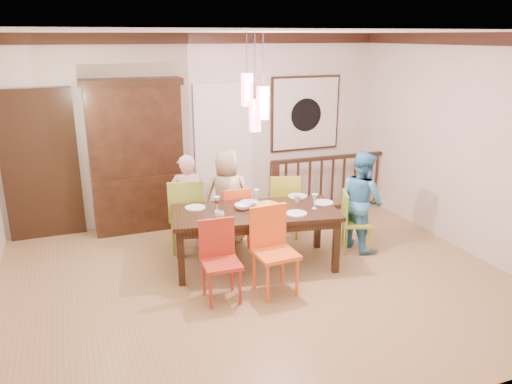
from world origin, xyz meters
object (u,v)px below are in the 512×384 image
object	(u,v)px
china_hutch	(136,156)
balustrade	(332,182)
dining_table	(255,217)
person_far_left	(187,202)
person_end_right	(362,201)
chair_end_right	(357,218)
chair_far_left	(186,209)
person_far_mid	(227,196)

from	to	relation	value
china_hutch	balustrade	size ratio (longest dim) A/B	1.03
dining_table	balustrade	bearing A→B (deg)	48.14
balustrade	person_far_left	distance (m)	2.73
person_end_right	person_far_left	bearing A→B (deg)	63.04
chair_end_right	person_end_right	world-z (taller)	person_end_right
balustrade	person_end_right	bearing A→B (deg)	-103.13
chair_end_right	balustrade	size ratio (longest dim) A/B	0.38
dining_table	china_hutch	size ratio (longest dim) A/B	0.97
chair_far_left	person_far_mid	distance (m)	0.63
chair_end_right	china_hutch	size ratio (longest dim) A/B	0.37
chair_far_left	person_far_mid	bearing A→B (deg)	-160.96
person_far_left	person_far_mid	size ratio (longest dim) A/B	0.99
balustrade	chair_far_left	bearing A→B (deg)	-163.85
chair_far_left	chair_end_right	size ratio (longest dim) A/B	1.23
chair_end_right	person_far_mid	bearing A→B (deg)	80.29
dining_table	person_far_left	distance (m)	1.08
chair_end_right	person_end_right	xyz separation A→B (m)	(0.12, 0.08, 0.21)
chair_far_left	person_end_right	world-z (taller)	person_end_right
chair_end_right	person_far_left	distance (m)	2.33
person_far_mid	person_far_left	bearing A→B (deg)	23.74
chair_end_right	person_far_left	bearing A→B (deg)	88.98
dining_table	balustrade	xyz separation A→B (m)	(1.97, 1.51, -0.17)
dining_table	person_end_right	xyz separation A→B (m)	(1.58, 0.01, 0.03)
person_end_right	person_far_mid	bearing A→B (deg)	55.43
person_far_mid	person_end_right	size ratio (longest dim) A/B	0.98
dining_table	person_far_mid	bearing A→B (deg)	105.90
dining_table	china_hutch	xyz separation A→B (m)	(-1.19, 1.86, 0.48)
chair_end_right	china_hutch	bearing A→B (deg)	76.19
chair_far_left	china_hutch	distance (m)	1.28
china_hutch	person_far_mid	world-z (taller)	china_hutch
chair_far_left	person_far_left	size ratio (longest dim) A/B	0.77
china_hutch	person_far_left	xyz separation A→B (m)	(0.52, -1.01, -0.47)
person_far_mid	dining_table	bearing A→B (deg)	114.58
china_hutch	balustrade	xyz separation A→B (m)	(3.16, -0.35, -0.64)
chair_end_right	person_far_mid	world-z (taller)	person_far_mid
balustrade	person_far_left	bearing A→B (deg)	-164.34
person_far_left	balustrade	bearing A→B (deg)	-154.56
chair_end_right	person_end_right	distance (m)	0.25
dining_table	person_end_right	distance (m)	1.58
dining_table	person_far_mid	size ratio (longest dim) A/B	1.63
balustrade	chair_end_right	bearing A→B (deg)	-106.29
person_end_right	chair_end_right	bearing A→B (deg)	117.55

